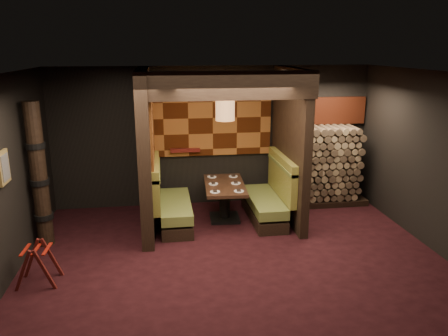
% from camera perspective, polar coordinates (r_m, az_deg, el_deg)
% --- Properties ---
extents(floor, '(6.50, 5.50, 0.02)m').
position_cam_1_polar(floor, '(6.90, 1.61, -12.24)').
color(floor, black).
rests_on(floor, ground).
extents(ceiling, '(6.50, 5.50, 0.02)m').
position_cam_1_polar(ceiling, '(6.11, 1.82, 12.30)').
color(ceiling, black).
rests_on(ceiling, ground).
extents(wall_back, '(6.50, 0.02, 2.85)m').
position_cam_1_polar(wall_back, '(9.01, -1.36, 4.15)').
color(wall_back, black).
rests_on(wall_back, ground).
extents(wall_front, '(6.50, 0.02, 2.85)m').
position_cam_1_polar(wall_front, '(3.86, 9.05, -12.16)').
color(wall_front, black).
rests_on(wall_front, ground).
extents(wall_left, '(0.02, 5.50, 2.85)m').
position_cam_1_polar(wall_left, '(6.63, -27.24, -1.80)').
color(wall_left, black).
rests_on(wall_left, ground).
extents(wall_right, '(0.02, 5.50, 2.85)m').
position_cam_1_polar(wall_right, '(7.62, 26.62, 0.36)').
color(wall_right, black).
rests_on(wall_right, ground).
extents(partition_left, '(0.20, 2.20, 2.85)m').
position_cam_1_polar(partition_left, '(7.87, -10.16, 2.22)').
color(partition_left, black).
rests_on(partition_left, floor).
extents(partition_right, '(0.15, 2.10, 2.85)m').
position_cam_1_polar(partition_right, '(8.26, 8.56, 2.93)').
color(partition_right, black).
rests_on(partition_right, floor).
extents(header_beam, '(2.85, 0.18, 0.44)m').
position_cam_1_polar(header_beam, '(6.81, 0.54, 10.70)').
color(header_beam, black).
rests_on(header_beam, partition_left).
extents(tapa_back_panel, '(2.40, 0.06, 1.55)m').
position_cam_1_polar(tapa_back_panel, '(8.89, -1.50, 6.58)').
color(tapa_back_panel, '#A25C27').
rests_on(tapa_back_panel, wall_back).
extents(tapa_side_panel, '(0.04, 1.85, 1.45)m').
position_cam_1_polar(tapa_side_panel, '(7.95, -9.41, 5.52)').
color(tapa_side_panel, '#A25C27').
rests_on(tapa_side_panel, partition_left).
extents(lacquer_shelf, '(0.60, 0.12, 0.07)m').
position_cam_1_polar(lacquer_shelf, '(8.90, -5.10, 2.34)').
color(lacquer_shelf, maroon).
rests_on(lacquer_shelf, wall_back).
extents(booth_bench_left, '(0.68, 1.60, 1.14)m').
position_cam_1_polar(booth_bench_left, '(8.16, -7.08, -4.69)').
color(booth_bench_left, black).
rests_on(booth_bench_left, floor).
extents(booth_bench_right, '(0.68, 1.60, 1.14)m').
position_cam_1_polar(booth_bench_right, '(8.40, 5.96, -4.05)').
color(booth_bench_right, black).
rests_on(booth_bench_right, floor).
extents(dining_table, '(0.81, 1.39, 0.72)m').
position_cam_1_polar(dining_table, '(8.29, 0.08, -3.64)').
color(dining_table, black).
rests_on(dining_table, floor).
extents(place_settings, '(0.66, 1.13, 0.03)m').
position_cam_1_polar(place_settings, '(8.21, 0.09, -2.02)').
color(place_settings, white).
rests_on(place_settings, dining_table).
extents(pendant_lamp, '(0.35, 0.35, 0.92)m').
position_cam_1_polar(pendant_lamp, '(7.85, 0.14, 7.85)').
color(pendant_lamp, '#AA7344').
rests_on(pendant_lamp, ceiling).
extents(framed_picture, '(0.05, 0.36, 0.46)m').
position_cam_1_polar(framed_picture, '(6.66, -26.82, 0.07)').
color(framed_picture, olive).
rests_on(framed_picture, wall_left).
extents(luggage_rack, '(0.60, 0.44, 0.63)m').
position_cam_1_polar(luggage_rack, '(6.73, -23.15, -11.27)').
color(luggage_rack, '#4E1512').
rests_on(luggage_rack, floor).
extents(totem_column, '(0.31, 0.31, 2.40)m').
position_cam_1_polar(totem_column, '(7.65, -23.00, -1.03)').
color(totem_column, black).
rests_on(totem_column, floor).
extents(firewood_stack, '(1.73, 0.70, 1.64)m').
position_cam_1_polar(firewood_stack, '(9.32, 13.07, 0.30)').
color(firewood_stack, black).
rests_on(firewood_stack, floor).
extents(mosaic_header, '(1.83, 0.10, 0.56)m').
position_cam_1_polar(mosaic_header, '(9.40, 12.75, 7.31)').
color(mosaic_header, maroon).
rests_on(mosaic_header, wall_back).
extents(bay_front_post, '(0.08, 0.08, 2.85)m').
position_cam_1_polar(bay_front_post, '(8.53, 8.64, 3.32)').
color(bay_front_post, black).
rests_on(bay_front_post, floor).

